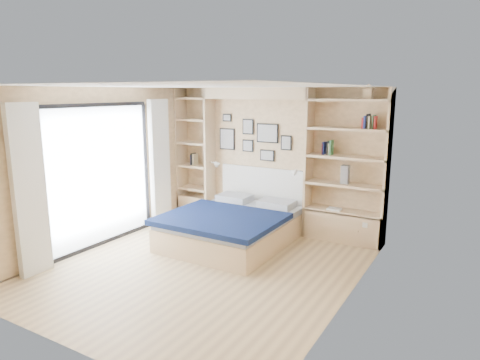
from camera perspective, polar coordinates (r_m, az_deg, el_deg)
The scene contains 8 objects.
ground at distance 6.17m, azimuth -4.74°, elevation -11.54°, with size 4.50×4.50×0.00m, color tan.
room_shell at distance 7.28m, azimuth -0.52°, elevation 1.00°, with size 4.50×4.50×4.50m.
bed at distance 7.03m, azimuth -0.90°, elevation -6.08°, with size 1.80×2.25×1.07m.
photo_gallery at distance 7.84m, azimuth 1.69°, elevation 5.66°, with size 1.48×0.02×0.82m.
reading_lamps at distance 7.65m, azimuth 1.87°, elevation 1.69°, with size 1.92×0.12×0.15m.
shelf_decor at distance 7.09m, azimuth 11.92°, elevation 5.43°, with size 3.48×0.23×2.03m.
deck at distance 8.64m, azimuth -24.83°, elevation -5.75°, with size 3.20×4.00×0.05m, color brown.
deck_chair at distance 8.75m, azimuth -25.24°, elevation -3.13°, with size 0.48×0.77×0.75m.
Camera 1 is at (3.28, -4.63, 2.43)m, focal length 32.00 mm.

